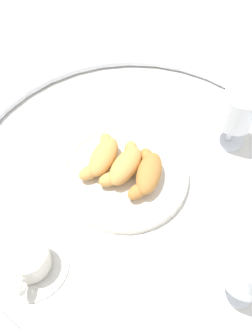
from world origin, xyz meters
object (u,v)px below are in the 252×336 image
Objects in this scene: croissant_small at (125,165)px; coffee_cup_near at (29,261)px; pastry_plate at (126,173)px; juice_glass_right at (238,112)px; sugar_packet at (224,242)px; croissant_extra at (102,157)px; croissant_large at (148,173)px; juice_glass_left at (250,271)px.

croissant_small is 0.26m from coffee_cup_near.
pastry_plate is 1.87× the size of juice_glass_right.
croissant_extra is at bearing 78.79° from sugar_packet.
pastry_plate is at bearing -93.22° from croissant_extra.
coffee_cup_near is (-0.24, 0.09, 0.02)m from pastry_plate.
croissant_small is 0.96× the size of juice_glass_right.
croissant_large is 0.28m from coffee_cup_near.
croissant_large is 2.73× the size of sugar_packet.
croissant_extra is 0.98× the size of juice_glass_left.
pastry_plate is at bearing -100.59° from croissant_small.
juice_glass_right reaches higher than croissant_large.
sugar_packet is (-0.08, -0.22, -0.01)m from pastry_plate.
pastry_plate is 0.31m from juice_glass_left.
pastry_plate is 1.92× the size of croissant_large.
croissant_extra is 0.36m from juice_glass_left.
croissant_large reaches higher than pastry_plate.
juice_glass_left is at bearing -124.82° from croissant_large.
sugar_packet is at bearing 26.73° from juice_glass_left.
juice_glass_right reaches higher than sugar_packet.
croissant_small is 0.96× the size of juice_glass_left.
croissant_small is at bearing 79.41° from pastry_plate.
juice_glass_left is (0.09, -0.35, 0.07)m from coffee_cup_near.
croissant_large is at bearing 142.49° from juice_glass_right.
croissant_small is at bearing 132.85° from juice_glass_right.
sugar_packet is (0.17, -0.31, -0.02)m from coffee_cup_near.
juice_glass_left is (-0.15, -0.21, 0.05)m from croissant_large.
juice_glass_right is (0.32, 0.08, -0.00)m from juice_glass_left.
sugar_packet is at bearing -108.69° from croissant_small.
juice_glass_right is (0.41, -0.27, 0.07)m from coffee_cup_near.
juice_glass_right reaches higher than coffee_cup_near.
juice_glass_left is (-0.15, -0.26, 0.05)m from croissant_small.
croissant_extra reaches higher than coffee_cup_near.
croissant_large reaches higher than coffee_cup_near.
coffee_cup_near is (-0.24, 0.04, -0.01)m from croissant_extra.
juice_glass_right is at bearing -33.42° from coffee_cup_near.
croissant_extra is 0.98× the size of juice_glass_right.
pastry_plate is 1.87× the size of juice_glass_left.
coffee_cup_near is 0.50m from juice_glass_right.
sugar_packet is (-0.07, -0.18, -0.04)m from croissant_large.
croissant_extra reaches higher than pastry_plate.
pastry_plate is at bearing 75.94° from sugar_packet.
pastry_plate is 1.93× the size of coffee_cup_near.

